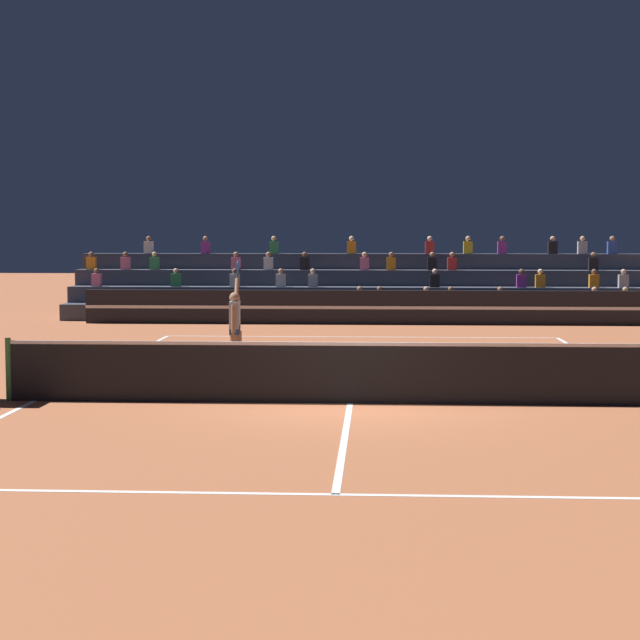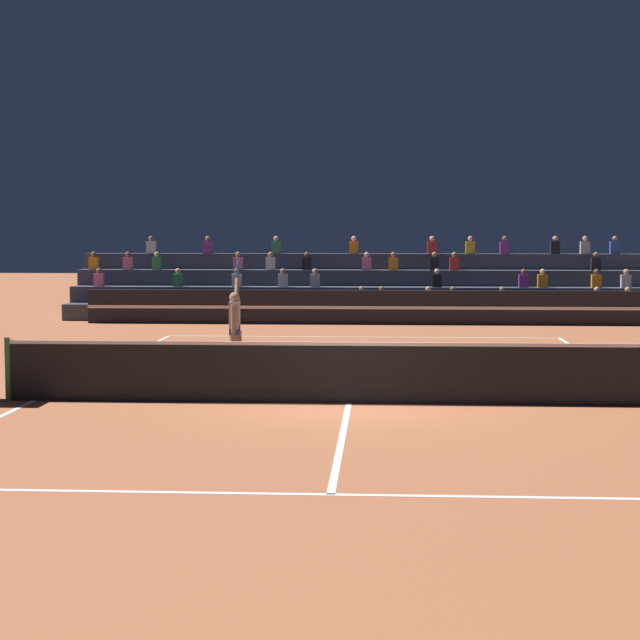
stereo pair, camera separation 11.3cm
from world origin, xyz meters
The scene contains 7 objects.
ground_plane centered at (0.00, 0.00, 0.00)m, with size 120.00×120.00×0.00m, color #AD603D.
court_lines centered at (0.00, 0.00, 0.00)m, with size 11.10×23.90×0.01m.
tennis_net centered at (0.00, 0.00, 0.54)m, with size 12.00×0.10×1.10m.
sponsor_banner_wall centered at (0.00, 16.12, 0.55)m, with size 18.00×0.26×1.10m.
bleacher_stand centered at (0.01, 19.29, 0.84)m, with size 20.29×3.80×2.83m.
tennis_player centered at (-2.46, 3.66, 0.98)m, with size 0.34×1.20×2.41m.
tennis_ball centered at (3.65, 9.62, 0.03)m, with size 0.07×0.07×0.07m, color #C6DB33.
Camera 2 is at (0.56, -18.12, 2.90)m, focal length 60.00 mm.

